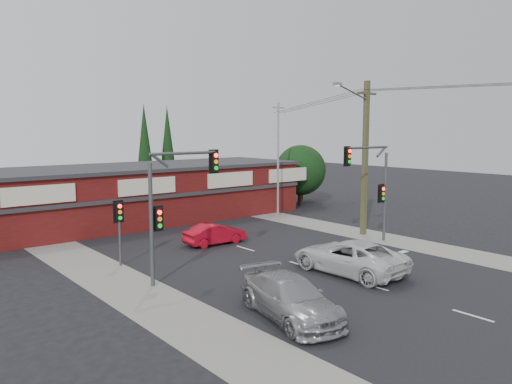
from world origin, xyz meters
TOP-DOWN VIEW (x-y plane):
  - ground at (0.00, 0.00)m, footprint 120.00×120.00m
  - road_strip at (0.00, 5.00)m, footprint 14.00×70.00m
  - verge_left at (-8.50, 5.00)m, footprint 3.00×70.00m
  - verge_right at (8.50, 5.00)m, footprint 3.00×70.00m
  - stop_line at (3.50, -1.50)m, footprint 6.50×0.35m
  - white_suv at (0.80, -2.21)m, footprint 2.87×5.89m
  - silver_suv at (-5.39, -4.64)m, footprint 3.24×5.58m
  - red_sedan at (-0.70, 6.91)m, footprint 3.91×1.48m
  - lane_dashes at (0.00, 0.28)m, footprint 0.12×38.15m
  - shop_building at (-0.99, 16.99)m, footprint 27.30×8.40m
  - tree_cluster at (14.69, 15.44)m, footprint 5.90×5.10m
  - conifer_near at (3.50, 24.00)m, footprint 1.80×1.80m
  - conifer_far at (7.00, 26.00)m, footprint 1.80×1.80m
  - traffic_mast_left at (-6.43, 2.00)m, footprint 3.77×0.27m
  - traffic_mast_right at (6.86, 1.00)m, footprint 3.96×0.27m
  - pedestal_signal at (-7.20, 6.01)m, footprint 0.55×0.27m
  - utility_pole at (8.36, 2.99)m, footprint 4.38×0.59m
  - steel_pole at (9.00, 12.00)m, footprint 1.20×0.16m
  - power_lines at (8.47, -2.47)m, footprint 2.01×29.00m

SIDE VIEW (x-z plane):
  - ground at x=0.00m, z-range 0.00..0.00m
  - road_strip at x=0.00m, z-range 0.00..0.01m
  - verge_left at x=-8.50m, z-range 0.00..0.02m
  - verge_right at x=8.50m, z-range 0.00..0.02m
  - stop_line at x=3.50m, z-range 0.01..0.02m
  - lane_dashes at x=0.00m, z-range 0.01..0.02m
  - red_sedan at x=-0.70m, z-range 0.00..1.27m
  - silver_suv at x=-5.39m, z-range 0.00..1.52m
  - white_suv at x=0.80m, z-range 0.00..1.61m
  - shop_building at x=-0.99m, z-range 0.02..4.25m
  - pedestal_signal at x=-7.20m, z-range 0.72..4.09m
  - tree_cluster at x=14.69m, z-range 0.15..5.65m
  - traffic_mast_left at x=-6.43m, z-range 0.94..6.92m
  - traffic_mast_right at x=6.86m, z-range 0.96..6.93m
  - steel_pole at x=9.00m, z-range 0.20..9.20m
  - utility_pole at x=8.36m, z-range 0.40..10.40m
  - conifer_near at x=3.50m, z-range 0.85..10.10m
  - conifer_far at x=7.00m, z-range 0.85..10.10m
  - power_lines at x=8.47m, z-range 8.43..9.65m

